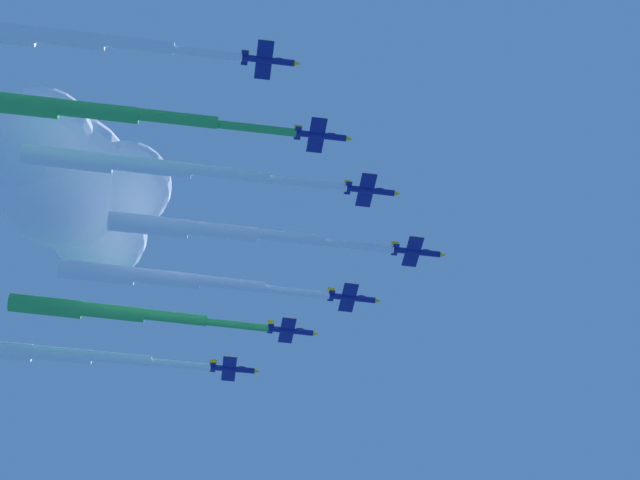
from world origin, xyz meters
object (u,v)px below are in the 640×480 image
jet_starboard_mid (91,111)px  jet_starboard_outer (65,39)px  jet_port_inner (162,278)px  jet_starboard_inner (144,166)px  jet_port_mid (108,312)px  jet_lead (217,231)px  jet_port_outer (57,354)px

jet_starboard_mid → jet_starboard_outer: (-12.30, 1.12, 3.29)m
jet_starboard_mid → jet_starboard_outer: jet_starboard_outer is taller
jet_port_inner → jet_starboard_inner: (-23.01, -2.94, 2.24)m
jet_port_mid → jet_starboard_outer: 57.29m
jet_lead → jet_starboard_outer: size_ratio=1.08×
jet_starboard_inner → jet_starboard_outer: jet_starboard_outer is taller
jet_lead → jet_starboard_outer: (-41.07, 15.66, 2.60)m
jet_port_mid → jet_starboard_outer: (-56.46, -9.63, 1.15)m
jet_port_outer → jet_starboard_mid: bearing=-155.7°
jet_port_outer → jet_port_mid: bearing=-123.3°
jet_port_inner → jet_starboard_mid: size_ratio=0.92×
jet_lead → jet_port_outer: (23.93, 38.29, 1.58)m
jet_lead → jet_port_outer: size_ratio=1.05×
jet_lead → jet_port_inner: bearing=57.8°
jet_lead → jet_starboard_inner: (-15.24, 9.38, 1.32)m
jet_lead → jet_port_mid: size_ratio=1.04×
jet_port_inner → jet_starboard_mid: bearing=176.5°
jet_port_inner → jet_starboard_inner: 23.30m
jet_starboard_inner → jet_port_outer: 48.69m
jet_port_inner → jet_port_mid: jet_port_mid is taller
jet_lead → jet_starboard_inner: bearing=148.4°
jet_starboard_inner → jet_starboard_outer: size_ratio=1.17×
jet_port_outer → jet_starboard_outer: bearing=-160.8°
jet_port_outer → jet_starboard_inner: bearing=-143.6°
jet_port_inner → jet_starboard_inner: size_ratio=0.90×
jet_port_inner → jet_port_mid: (7.63, 12.96, 2.38)m
jet_lead → jet_port_outer: 45.18m
jet_lead → jet_starboard_mid: 32.24m
jet_starboard_mid → jet_port_outer: jet_port_outer is taller
jet_starboard_inner → jet_starboard_mid: size_ratio=1.02×
jet_lead → jet_port_mid: bearing=58.7°
jet_port_inner → jet_port_mid: size_ratio=1.01×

